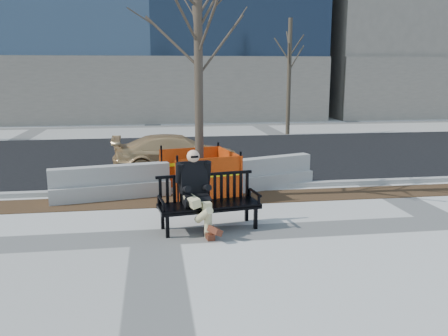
{
  "coord_description": "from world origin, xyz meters",
  "views": [
    {
      "loc": [
        0.02,
        -8.97,
        3.23
      ],
      "look_at": [
        1.5,
        0.94,
        1.15
      ],
      "focal_mm": 38.21,
      "sensor_mm": 36.0,
      "label": 1
    }
  ],
  "objects_px": {
    "sedan": "(178,171)",
    "tree_fence": "(200,197)",
    "seated_man": "(195,229)",
    "bench": "(209,229)",
    "jersey_barrier_left": "(111,198)",
    "jersey_barrier_right": "(261,188)"
  },
  "relations": [
    {
      "from": "sedan",
      "to": "tree_fence",
      "type": "bearing_deg",
      "value": -175.58
    },
    {
      "from": "seated_man",
      "to": "sedan",
      "type": "bearing_deg",
      "value": 82.01
    },
    {
      "from": "bench",
      "to": "sedan",
      "type": "height_order",
      "value": "sedan"
    },
    {
      "from": "sedan",
      "to": "jersey_barrier_left",
      "type": "height_order",
      "value": "sedan"
    },
    {
      "from": "tree_fence",
      "to": "jersey_barrier_left",
      "type": "relative_size",
      "value": 2.13
    },
    {
      "from": "bench",
      "to": "tree_fence",
      "type": "height_order",
      "value": "tree_fence"
    },
    {
      "from": "tree_fence",
      "to": "sedan",
      "type": "distance_m",
      "value": 3.27
    },
    {
      "from": "sedan",
      "to": "jersey_barrier_right",
      "type": "bearing_deg",
      "value": -142.31
    },
    {
      "from": "bench",
      "to": "tree_fence",
      "type": "xyz_separation_m",
      "value": [
        0.05,
        2.49,
        0.0
      ]
    },
    {
      "from": "tree_fence",
      "to": "jersey_barrier_right",
      "type": "height_order",
      "value": "tree_fence"
    },
    {
      "from": "seated_man",
      "to": "jersey_barrier_left",
      "type": "relative_size",
      "value": 0.55
    },
    {
      "from": "tree_fence",
      "to": "seated_man",
      "type": "bearing_deg",
      "value": -97.77
    },
    {
      "from": "seated_man",
      "to": "jersey_barrier_right",
      "type": "relative_size",
      "value": 0.55
    },
    {
      "from": "tree_fence",
      "to": "jersey_barrier_right",
      "type": "xyz_separation_m",
      "value": [
        1.77,
        0.68,
        0.0
      ]
    },
    {
      "from": "seated_man",
      "to": "tree_fence",
      "type": "relative_size",
      "value": 0.26
    },
    {
      "from": "bench",
      "to": "tree_fence",
      "type": "bearing_deg",
      "value": 80.22
    },
    {
      "from": "bench",
      "to": "jersey_barrier_right",
      "type": "height_order",
      "value": "bench"
    },
    {
      "from": "seated_man",
      "to": "tree_fence",
      "type": "xyz_separation_m",
      "value": [
        0.34,
        2.47,
        0.0
      ]
    },
    {
      "from": "bench",
      "to": "jersey_barrier_left",
      "type": "relative_size",
      "value": 0.7
    },
    {
      "from": "tree_fence",
      "to": "sedan",
      "type": "bearing_deg",
      "value": 96.88
    },
    {
      "from": "bench",
      "to": "jersey_barrier_left",
      "type": "distance_m",
      "value": 3.49
    },
    {
      "from": "jersey_barrier_left",
      "to": "jersey_barrier_right",
      "type": "relative_size",
      "value": 0.99
    }
  ]
}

